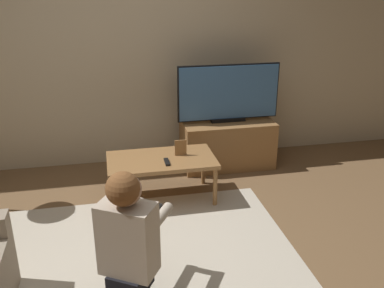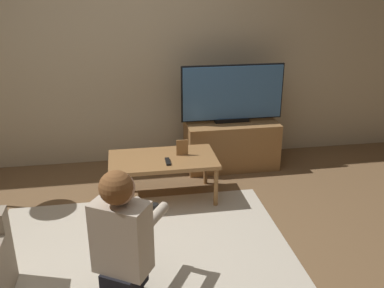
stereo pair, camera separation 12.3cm
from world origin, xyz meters
TOP-DOWN VIEW (x-y plane):
  - ground_plane at (0.00, 0.00)m, footprint 10.00×10.00m
  - wall_back at (0.00, 1.93)m, footprint 10.00×0.06m
  - rug at (0.00, 0.00)m, footprint 2.29×1.82m
  - tv_stand at (1.08, 1.54)m, footprint 0.99×0.48m
  - tv at (1.08, 1.54)m, footprint 1.10×0.08m
  - coffee_table at (0.26, 0.90)m, footprint 0.99×0.55m
  - person_kneeling at (-0.14, -0.47)m, footprint 0.61×0.78m
  - picture_frame at (0.45, 0.94)m, footprint 0.11×0.01m
  - remote at (0.30, 0.79)m, footprint 0.04×0.15m

SIDE VIEW (x-z plane):
  - ground_plane at x=0.00m, z-range 0.00..0.00m
  - rug at x=0.00m, z-range 0.00..0.02m
  - tv_stand at x=1.08m, z-range 0.00..0.51m
  - coffee_table at x=0.26m, z-range 0.17..0.59m
  - remote at x=0.30m, z-range 0.42..0.44m
  - person_kneeling at x=-0.14m, z-range 0.02..0.95m
  - picture_frame at x=0.45m, z-range 0.42..0.57m
  - tv at x=1.08m, z-range 0.52..1.14m
  - wall_back at x=0.00m, z-range 0.00..2.60m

